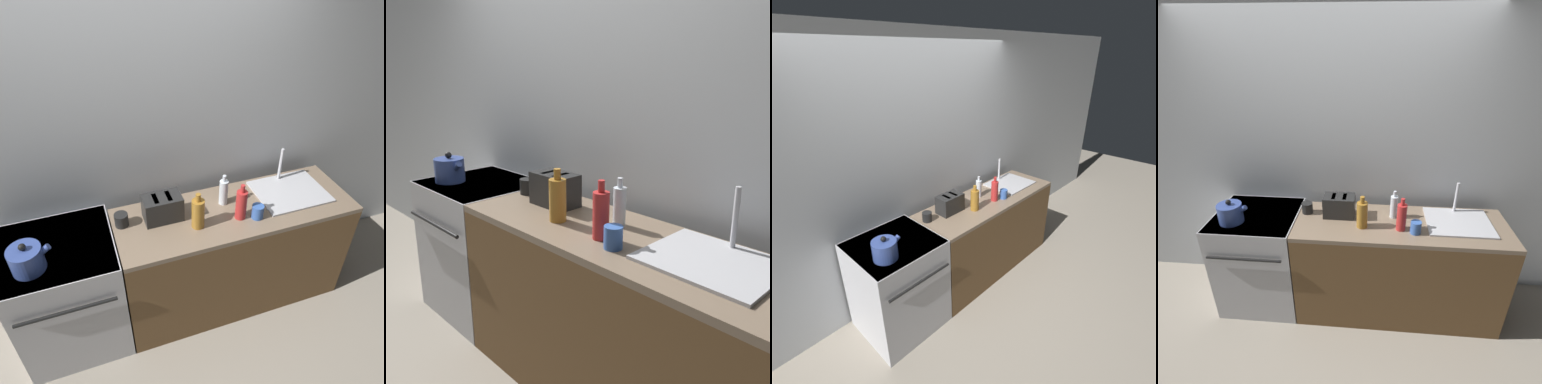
{
  "view_description": "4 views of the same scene",
  "coord_description": "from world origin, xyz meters",
  "views": [
    {
      "loc": [
        -0.36,
        -1.53,
        2.63
      ],
      "look_at": [
        0.29,
        0.32,
        1.14
      ],
      "focal_mm": 35.0,
      "sensor_mm": 36.0,
      "label": 1
    },
    {
      "loc": [
        1.82,
        -1.11,
        1.68
      ],
      "look_at": [
        0.31,
        0.35,
        1.05
      ],
      "focal_mm": 40.0,
      "sensor_mm": 36.0,
      "label": 2
    },
    {
      "loc": [
        -1.72,
        -1.56,
        2.41
      ],
      "look_at": [
        0.31,
        0.38,
        1.06
      ],
      "focal_mm": 28.0,
      "sensor_mm": 36.0,
      "label": 3
    },
    {
      "loc": [
        0.39,
        -1.8,
        2.25
      ],
      "look_at": [
        0.2,
        0.31,
        1.18
      ],
      "focal_mm": 28.0,
      "sensor_mm": 36.0,
      "label": 4
    }
  ],
  "objects": [
    {
      "name": "toaster",
      "position": [
        0.1,
        0.37,
        1.02
      ],
      "size": [
        0.26,
        0.16,
        0.18
      ],
      "color": "black",
      "rests_on": "counter_block"
    },
    {
      "name": "bottle_clear",
      "position": [
        0.56,
        0.39,
        1.02
      ],
      "size": [
        0.06,
        0.06,
        0.24
      ],
      "color": "silver",
      "rests_on": "counter_block"
    },
    {
      "name": "kettle",
      "position": [
        -0.77,
        0.2,
        1.0
      ],
      "size": [
        0.25,
        0.2,
        0.2
      ],
      "color": "#33478C",
      "rests_on": "stove"
    },
    {
      "name": "sink_tray",
      "position": [
        1.08,
        0.35,
        0.94
      ],
      "size": [
        0.52,
        0.43,
        0.28
      ],
      "color": "#B7B7BC",
      "rests_on": "counter_block"
    },
    {
      "name": "wall_back",
      "position": [
        0.0,
        0.71,
        1.3
      ],
      "size": [
        8.0,
        0.05,
        2.6
      ],
      "color": "silver",
      "rests_on": "ground_plane"
    },
    {
      "name": "ground_plane",
      "position": [
        0.0,
        0.0,
        0.0
      ],
      "size": [
        12.0,
        12.0,
        0.0
      ],
      "primitive_type": "plane",
      "color": "gray"
    },
    {
      "name": "stove",
      "position": [
        -0.61,
        0.33,
        0.47
      ],
      "size": [
        0.71,
        0.69,
        0.92
      ],
      "color": "#B7B7BC",
      "rests_on": "ground_plane"
    },
    {
      "name": "bottle_amber",
      "position": [
        0.3,
        0.22,
        1.04
      ],
      "size": [
        0.09,
        0.09,
        0.27
      ],
      "color": "#9E6B23",
      "rests_on": "counter_block"
    },
    {
      "name": "cup_blue",
      "position": [
        0.72,
        0.16,
        0.97
      ],
      "size": [
        0.08,
        0.08,
        0.1
      ],
      "color": "#3860B2",
      "rests_on": "counter_block"
    },
    {
      "name": "bottle_red",
      "position": [
        0.6,
        0.2,
        1.04
      ],
      "size": [
        0.08,
        0.08,
        0.27
      ],
      "color": "#B72828",
      "rests_on": "counter_block"
    },
    {
      "name": "cup_black",
      "position": [
        -0.18,
        0.4,
        0.97
      ],
      "size": [
        0.09,
        0.09,
        0.09
      ],
      "color": "black",
      "rests_on": "counter_block"
    },
    {
      "name": "counter_block",
      "position": [
        0.62,
        0.3,
        0.46
      ],
      "size": [
        1.73,
        0.59,
        0.92
      ],
      "color": "brown",
      "rests_on": "ground_plane"
    }
  ]
}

